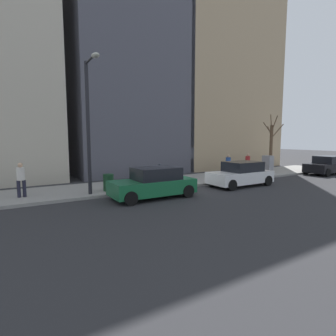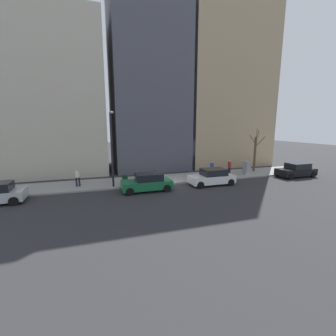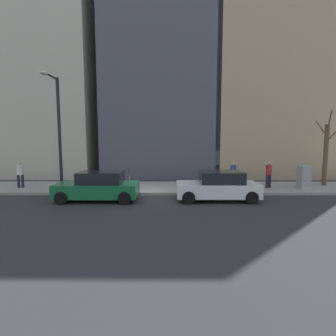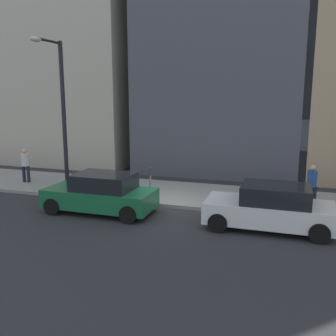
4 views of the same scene
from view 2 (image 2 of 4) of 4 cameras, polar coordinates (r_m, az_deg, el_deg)
ground_plane at (r=21.02m, az=-0.77°, el=-4.41°), size 120.00×120.00×0.00m
sidewalk at (r=22.86m, az=-2.26°, el=-2.99°), size 4.00×36.00×0.15m
parked_car_black at (r=28.00m, az=29.79°, el=-0.49°), size 1.95×4.21×1.52m
parked_car_white at (r=21.44m, az=11.12°, el=-2.28°), size 1.92×4.20×1.52m
parked_car_green at (r=19.14m, az=-5.31°, el=-3.69°), size 1.92×4.20×1.52m
parking_meter at (r=21.03m, az=-2.77°, el=-1.66°), size 0.14×0.10×1.35m
utility_box at (r=26.53m, az=19.36°, el=0.03°), size 0.83×0.61×1.43m
streetlamp at (r=19.77m, az=-14.10°, el=6.14°), size 1.97×0.32×6.50m
bare_tree at (r=28.59m, az=21.23°, el=3.75°), size 1.68×1.28×5.02m
trash_bin at (r=21.00m, az=-10.87°, el=-2.92°), size 0.56×0.56×0.90m
pedestrian_near_meter at (r=25.54m, az=15.34°, el=0.40°), size 0.36×0.37×1.66m
pedestrian_midblock at (r=24.22m, az=11.10°, el=0.04°), size 0.36×0.40×1.66m
pedestrian_far_corner at (r=21.44m, az=-22.00°, el=-1.91°), size 0.36×0.40×1.66m
office_tower_left at (r=36.24m, az=11.90°, el=22.13°), size 12.15×12.15×25.62m
office_block_center at (r=31.37m, az=-5.13°, el=25.10°), size 9.36×9.36×26.63m
office_tower_right at (r=31.82m, az=-28.10°, el=15.02°), size 12.73×12.73×17.12m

